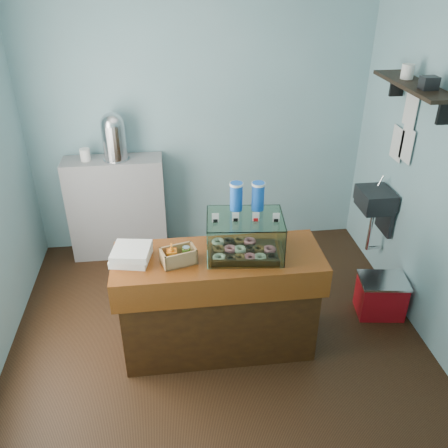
{
  "coord_description": "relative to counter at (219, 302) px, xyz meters",
  "views": [
    {
      "loc": [
        -0.32,
        -3.23,
        2.88
      ],
      "look_at": [
        0.06,
        -0.15,
        1.12
      ],
      "focal_mm": 38.0,
      "sensor_mm": 36.0,
      "label": 1
    }
  ],
  "objects": [
    {
      "name": "room_shell",
      "position": [
        0.03,
        0.26,
        1.25
      ],
      "size": [
        3.54,
        3.04,
        2.82
      ],
      "color": "#76A3AC",
      "rests_on": "ground"
    },
    {
      "name": "condiment_crate",
      "position": [
        -0.3,
        -0.06,
        0.5
      ],
      "size": [
        0.28,
        0.21,
        0.17
      ],
      "rotation": [
        0.0,
        0.0,
        0.28
      ],
      "color": "tan",
      "rests_on": "counter"
    },
    {
      "name": "ground",
      "position": [
        0.0,
        0.25,
        -0.46
      ],
      "size": [
        3.5,
        3.5,
        0.0
      ],
      "primitive_type": "plane",
      "color": "black",
      "rests_on": "ground"
    },
    {
      "name": "display_case",
      "position": [
        0.2,
        0.04,
        0.61
      ],
      "size": [
        0.61,
        0.47,
        0.53
      ],
      "rotation": [
        0.0,
        0.0,
        -0.1
      ],
      "color": "#341C0F",
      "rests_on": "counter"
    },
    {
      "name": "coffee_urn",
      "position": [
        -0.85,
        1.56,
        0.89
      ],
      "size": [
        0.26,
        0.26,
        0.48
      ],
      "color": "silver",
      "rests_on": "back_shelf"
    },
    {
      "name": "red_cooler",
      "position": [
        1.51,
        0.24,
        -0.27
      ],
      "size": [
        0.46,
        0.38,
        0.37
      ],
      "rotation": [
        0.0,
        0.0,
        -0.14
      ],
      "color": "#AE0D16",
      "rests_on": "ground"
    },
    {
      "name": "pastry_boxes",
      "position": [
        -0.65,
        0.02,
        0.5
      ],
      "size": [
        0.32,
        0.33,
        0.11
      ],
      "rotation": [
        0.0,
        0.0,
        -0.21
      ],
      "color": "white",
      "rests_on": "counter"
    },
    {
      "name": "back_shelf",
      "position": [
        -0.9,
        1.57,
        0.09
      ],
      "size": [
        1.0,
        0.32,
        1.1
      ],
      "primitive_type": "cube",
      "color": "gray",
      "rests_on": "ground"
    },
    {
      "name": "counter",
      "position": [
        0.0,
        0.0,
        0.0
      ],
      "size": [
        1.6,
        0.6,
        0.9
      ],
      "color": "#40220C",
      "rests_on": "ground"
    }
  ]
}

